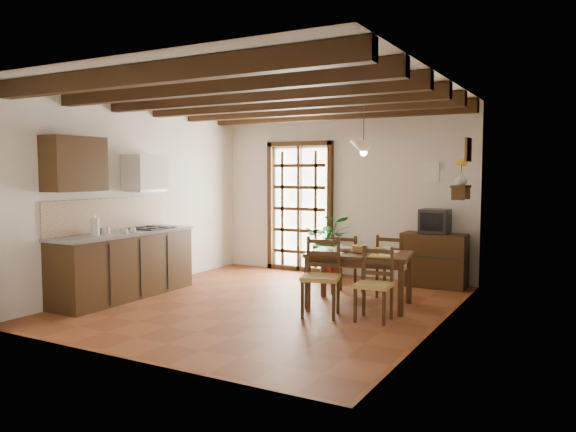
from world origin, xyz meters
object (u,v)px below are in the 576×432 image
Objects in this scene: chair_far_left at (347,275)px; chair_far_right at (393,277)px; kitchen_counter at (124,264)px; dining_table at (360,259)px; pendant_lamp at (364,146)px; sideboard at (434,260)px; chair_near_left at (321,291)px; chair_near_right at (374,298)px; crt_tv at (435,221)px; potted_plant at (329,243)px.

chair_far_right reaches higher than chair_far_left.
kitchen_counter is 1.60× the size of dining_table.
sideboard is at bearing 71.57° from pendant_lamp.
kitchen_counter is 2.87m from chair_near_left.
kitchen_counter is 2.62× the size of chair_far_left.
chair_far_right is at bearing 95.66° from chair_near_right.
chair_near_right reaches higher than sideboard.
dining_table is at bearing -107.61° from sideboard.
chair_far_right reaches higher than chair_near_right.
chair_near_left is (2.84, 0.42, -0.17)m from kitchen_counter.
dining_table is 1.47× the size of sideboard.
chair_near_left is at bearing -116.23° from dining_table.
pendant_lamp is (-0.53, -1.60, 1.07)m from crt_tv.
dining_table is 0.63× the size of potted_plant.
crt_tv is 2.00m from pendant_lamp.
sideboard is 1.75m from potted_plant.
potted_plant is (-0.78, 1.06, 0.30)m from chair_far_left.
crt_tv is at bearing 71.51° from pendant_lamp.
kitchen_counter is at bearing 30.84° from chair_far_left.
crt_tv is (0.32, 0.99, 0.73)m from chair_far_right.
potted_plant is at bearing 56.47° from kitchen_counter.
crt_tv reaches higher than sideboard.
chair_near_right is 2.32m from sideboard.
kitchen_counter is 3.66m from pendant_lamp.
chair_near_left reaches higher than chair_near_right.
kitchen_counter is 3.15m from chair_far_left.
chair_far_right is at bearing -34.04° from potted_plant.
crt_tv is at bearing 1.06° from potted_plant.
chair_far_left is (-0.85, 1.21, -0.00)m from chair_near_right.
dining_table is 2.06m from potted_plant.
crt_tv is (0.11, 2.30, 0.74)m from chair_near_right.
potted_plant is (-0.99, 2.37, 0.27)m from chair_near_left.
pendant_lamp is at bearing 21.76° from kitchen_counter.
chair_near_left is at bearing -105.30° from pendant_lamp.
crt_tv reaches higher than dining_table.
pendant_lamp reaches higher than crt_tv.
pendant_lamp is (1.21, -1.57, 1.51)m from potted_plant.
potted_plant is (-1.74, -0.03, -0.44)m from crt_tv.
dining_table is 0.80m from chair_near_left.
kitchen_counter is 2.36× the size of chair_near_left.
dining_table is 1.67× the size of pendant_lamp.
chair_far_left is 1.93m from pendant_lamp.
potted_plant is at bearing 117.07° from dining_table.
chair_far_left is at bearing -53.55° from potted_plant.
chair_near_left is at bearing -67.36° from potted_plant.
potted_plant is (-1.21, 1.67, -0.04)m from dining_table.
chair_near_left is 0.65m from chair_near_right.
chair_near_left is 0.43× the size of potted_plant.
potted_plant is at bearing 97.06° from chair_near_left.
chair_near_right is 1.48m from chair_far_left.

